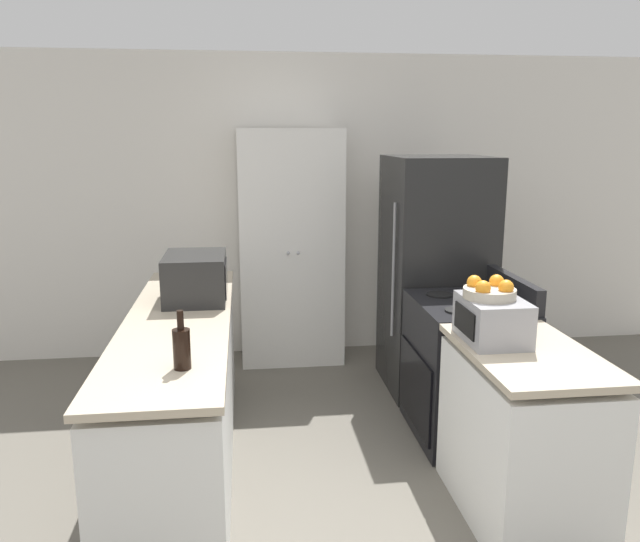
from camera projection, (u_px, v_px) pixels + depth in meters
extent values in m
cube|color=silver|center=(299.00, 207.00, 5.49)|extent=(7.00, 0.06, 2.60)
cube|color=silver|center=(181.00, 396.00, 3.69)|extent=(0.58, 2.44, 0.82)
cube|color=#B7A88E|center=(178.00, 321.00, 3.59)|extent=(0.60, 2.49, 0.04)
cube|color=silver|center=(522.00, 440.00, 3.16)|extent=(0.58, 0.94, 0.82)
cube|color=#B7A88E|center=(529.00, 354.00, 3.06)|extent=(0.60, 0.96, 0.04)
cube|color=white|center=(291.00, 248.00, 5.27)|extent=(0.86, 0.45, 1.98)
sphere|color=#B2B2B7|center=(288.00, 253.00, 5.04)|extent=(0.03, 0.03, 0.03)
sphere|color=#B2B2B7|center=(298.00, 253.00, 5.05)|extent=(0.03, 0.03, 0.03)
cube|color=black|center=(465.00, 369.00, 4.02)|extent=(0.64, 0.79, 0.89)
cube|color=black|center=(415.00, 388.00, 4.00)|extent=(0.02, 0.69, 0.49)
cube|color=black|center=(513.00, 289.00, 3.94)|extent=(0.06, 0.75, 0.16)
cylinder|color=black|center=(459.00, 310.00, 3.72)|extent=(0.17, 0.17, 0.01)
cylinder|color=black|center=(440.00, 295.00, 4.09)|extent=(0.17, 0.17, 0.01)
cylinder|color=black|center=(500.00, 309.00, 3.75)|extent=(0.17, 0.17, 0.01)
cylinder|color=black|center=(477.00, 293.00, 4.12)|extent=(0.17, 0.17, 0.01)
cube|color=black|center=(435.00, 275.00, 4.73)|extent=(0.72, 0.79, 1.77)
cylinder|color=gray|center=(393.00, 271.00, 4.45)|extent=(0.02, 0.02, 0.97)
cube|color=black|center=(195.00, 277.00, 3.95)|extent=(0.38, 0.51, 0.30)
cube|color=black|center=(226.00, 278.00, 3.93)|extent=(0.01, 0.32, 0.21)
cylinder|color=black|center=(182.00, 349.00, 2.79)|extent=(0.08, 0.08, 0.18)
cylinder|color=black|center=(180.00, 320.00, 2.77)|extent=(0.03, 0.03, 0.09)
cube|color=#939399|center=(492.00, 320.00, 3.17)|extent=(0.29, 0.39, 0.22)
cube|color=black|center=(465.00, 321.00, 3.15)|extent=(0.01, 0.28, 0.13)
cylinder|color=#B2A893|center=(489.00, 293.00, 3.15)|extent=(0.26, 0.26, 0.05)
sphere|color=orange|center=(497.00, 282.00, 3.21)|extent=(0.08, 0.08, 0.08)
sphere|color=orange|center=(474.00, 282.00, 3.20)|extent=(0.08, 0.08, 0.08)
sphere|color=orange|center=(483.00, 288.00, 3.08)|extent=(0.08, 0.08, 0.08)
sphere|color=orange|center=(506.00, 287.00, 3.09)|extent=(0.08, 0.08, 0.08)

